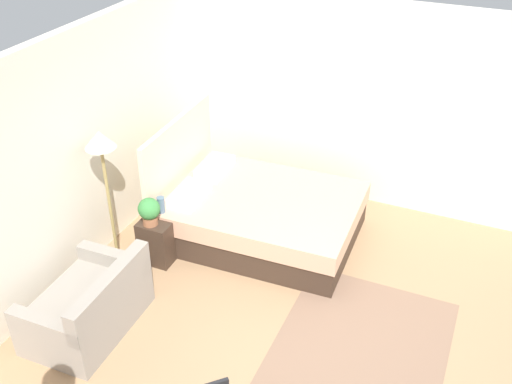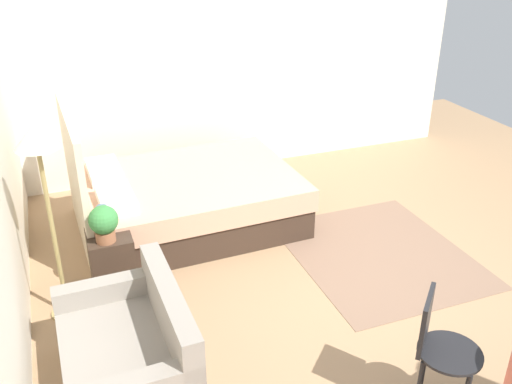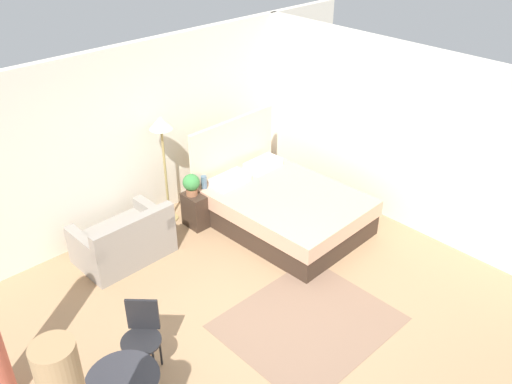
# 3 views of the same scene
# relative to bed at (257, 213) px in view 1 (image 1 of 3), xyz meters

# --- Properties ---
(ground_plane) EXTENTS (8.95, 8.81, 0.02)m
(ground_plane) POSITION_rel_bed_xyz_m (-1.58, -1.26, -0.33)
(ground_plane) COLOR #9E7A56
(wall_back) EXTENTS (8.95, 0.12, 2.66)m
(wall_back) POSITION_rel_bed_xyz_m (-1.58, 1.64, 1.01)
(wall_back) COLOR silver
(wall_back) RESTS_ON ground
(wall_right) EXTENTS (0.12, 5.81, 2.66)m
(wall_right) POSITION_rel_bed_xyz_m (1.39, -1.26, 1.01)
(wall_right) COLOR silver
(wall_right) RESTS_ON ground
(area_rug) EXTENTS (1.89, 1.62, 0.01)m
(area_rug) POSITION_rel_bed_xyz_m (-1.27, -1.68, -0.31)
(area_rug) COLOR #7F604C
(area_rug) RESTS_ON ground
(bed) EXTENTS (1.74, 2.32, 1.40)m
(bed) POSITION_rel_bed_xyz_m (0.00, 0.00, 0.00)
(bed) COLOR #38281E
(bed) RESTS_ON ground
(couch) EXTENTS (1.23, 0.85, 0.76)m
(couch) POSITION_rel_bed_xyz_m (-2.14, 0.90, -0.05)
(couch) COLOR gray
(couch) RESTS_ON ground
(nightstand) EXTENTS (0.42, 0.38, 0.53)m
(nightstand) POSITION_rel_bed_xyz_m (-0.87, 0.86, -0.05)
(nightstand) COLOR #38281E
(nightstand) RESTS_ON ground
(potted_plant) EXTENTS (0.25, 0.25, 0.33)m
(potted_plant) POSITION_rel_bed_xyz_m (-0.97, 0.89, 0.40)
(potted_plant) COLOR #935B3D
(potted_plant) RESTS_ON nightstand
(vase) EXTENTS (0.09, 0.09, 0.23)m
(vase) POSITION_rel_bed_xyz_m (-0.75, 0.87, 0.33)
(vase) COLOR slate
(vase) RESTS_ON nightstand
(floor_lamp) EXTENTS (0.33, 0.33, 1.68)m
(floor_lamp) POSITION_rel_bed_xyz_m (-1.13, 1.29, 1.11)
(floor_lamp) COLOR #99844C
(floor_lamp) RESTS_ON ground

